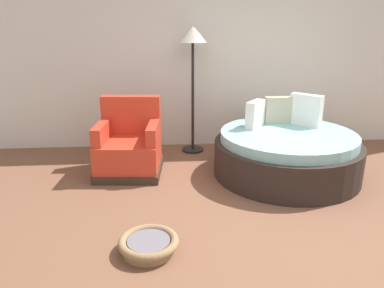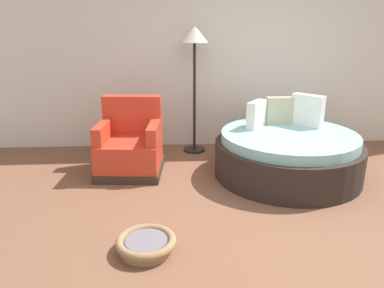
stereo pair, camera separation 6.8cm
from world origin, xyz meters
The scene contains 6 objects.
ground_plane centered at (0.00, 0.00, -0.01)m, with size 8.00×8.00×0.02m, color brown.
back_wall centered at (0.00, 2.54, 1.60)m, with size 8.00×0.12×3.20m, color silver.
round_daybed centered at (0.47, 1.18, 0.28)m, with size 1.80×1.80×0.96m.
red_armchair centered at (-1.49, 1.43, 0.33)m, with size 0.86×0.86×0.94m.
pet_basket centered at (-1.20, -0.37, 0.07)m, with size 0.51×0.51×0.13m.
floor_lamp centered at (-0.63, 2.17, 1.53)m, with size 0.40×0.40×1.82m.
Camera 1 is at (-1.04, -3.04, 1.83)m, focal length 34.24 mm.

